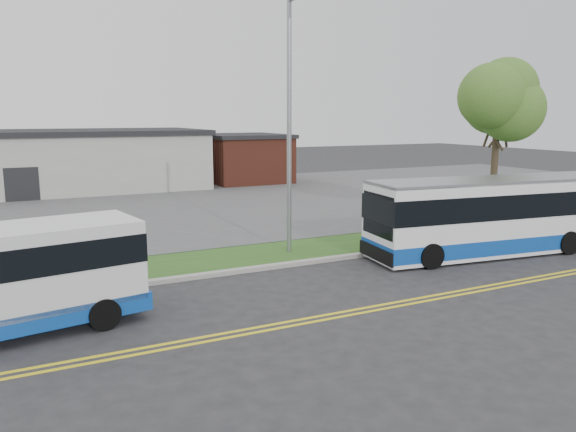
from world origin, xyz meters
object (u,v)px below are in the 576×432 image
shuttle_bus (21,276)px  transit_bus (497,215)px  streetlight_near (290,119)px  tree_east (499,97)px

shuttle_bus → transit_bus: (16.97, 0.75, 0.07)m
streetlight_near → transit_bus: size_ratio=0.87×
transit_bus → tree_east: bearing=52.6°
streetlight_near → shuttle_bus: size_ratio=1.31×
tree_east → streetlight_near: size_ratio=0.88×
streetlight_near → shuttle_bus: 11.14m
tree_east → shuttle_bus: tree_east is taller
streetlight_near → tree_east: bearing=1.4°
tree_east → shuttle_bus: 21.60m
streetlight_near → shuttle_bus: streetlight_near is taller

